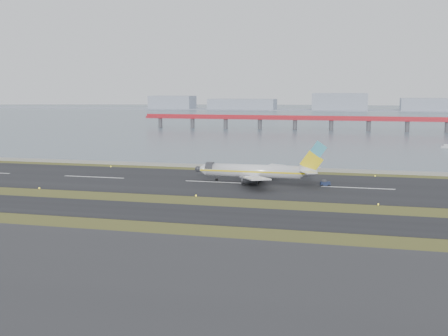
# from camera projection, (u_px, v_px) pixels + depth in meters

# --- Properties ---
(ground) EXTENTS (1000.00, 1000.00, 0.00)m
(ground) POSITION_uv_depth(u_px,v_px,m) (187.00, 202.00, 136.11)
(ground) COLOR #3B4619
(ground) RESTS_ON ground
(apron_strip) EXTENTS (1000.00, 50.00, 0.10)m
(apron_strip) POSITION_uv_depth(u_px,v_px,m) (74.00, 274.00, 83.26)
(apron_strip) COLOR #2D2D30
(apron_strip) RESTS_ON ground
(taxiway_strip) EXTENTS (1000.00, 18.00, 0.10)m
(taxiway_strip) POSITION_uv_depth(u_px,v_px,m) (171.00, 212.00, 124.57)
(taxiway_strip) COLOR black
(taxiway_strip) RESTS_ON ground
(runway_strip) EXTENTS (1000.00, 45.00, 0.10)m
(runway_strip) POSITION_uv_depth(u_px,v_px,m) (218.00, 182.00, 164.92)
(runway_strip) COLOR black
(runway_strip) RESTS_ON ground
(seawall) EXTENTS (1000.00, 2.50, 1.00)m
(seawall) POSITION_uv_depth(u_px,v_px,m) (240.00, 167.00, 193.68)
(seawall) COLOR gray
(seawall) RESTS_ON ground
(bay_water) EXTENTS (1400.00, 800.00, 1.30)m
(bay_water) POSITION_uv_depth(u_px,v_px,m) (323.00, 116.00, 578.04)
(bay_water) COLOR #4B5B6B
(bay_water) RESTS_ON ground
(red_pier) EXTENTS (260.00, 5.00, 10.20)m
(red_pier) POSITION_uv_depth(u_px,v_px,m) (331.00, 120.00, 370.47)
(red_pier) COLOR #AF1E28
(red_pier) RESTS_ON ground
(far_shoreline) EXTENTS (1400.00, 80.00, 60.50)m
(far_shoreline) POSITION_uv_depth(u_px,v_px,m) (343.00, 106.00, 727.64)
(far_shoreline) COLOR #939DAE
(far_shoreline) RESTS_ON ground
(airliner) EXTENTS (38.52, 32.89, 12.80)m
(airliner) POSITION_uv_depth(u_px,v_px,m) (258.00, 171.00, 163.73)
(airliner) COLOR silver
(airliner) RESTS_ON ground
(pushback_tug) EXTENTS (2.99, 2.10, 1.75)m
(pushback_tug) POSITION_uv_depth(u_px,v_px,m) (325.00, 183.00, 158.51)
(pushback_tug) COLOR #151F3C
(pushback_tug) RESTS_ON ground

